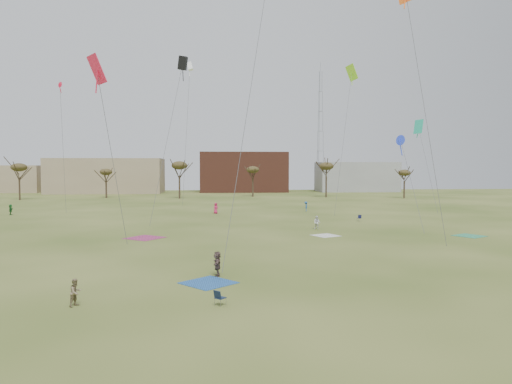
{
  "coord_description": "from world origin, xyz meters",
  "views": [
    {
      "loc": [
        -3.26,
        -27.28,
        7.57
      ],
      "look_at": [
        0.0,
        12.0,
        5.5
      ],
      "focal_mm": 33.68,
      "sensor_mm": 36.0,
      "label": 1
    }
  ],
  "objects": [
    {
      "name": "ground",
      "position": [
        0.0,
        0.0,
        0.0
      ],
      "size": [
        260.0,
        260.0,
        0.0
      ],
      "primitive_type": "plane",
      "color": "#354A17",
      "rests_on": "ground"
    },
    {
      "name": "building_brick",
      "position": [
        5.0,
        120.0,
        6.0
      ],
      "size": [
        26.0,
        16.0,
        12.0
      ],
      "primitive_type": "cube",
      "color": "brown",
      "rests_on": "ground"
    },
    {
      "name": "building_tan_west",
      "position": [
        -65.0,
        122.0,
        4.0
      ],
      "size": [
        20.0,
        12.0,
        8.0
      ],
      "primitive_type": "cube",
      "color": "#937F60",
      "rests_on": "ground"
    },
    {
      "name": "camp_chair_right",
      "position": [
        16.59,
        37.91,
        0.26
      ],
      "size": [
        0.74,
        0.74,
        0.87
      ],
      "rotation": [
        0.0,
        0.0,
        5.5
      ],
      "color": "#131636",
      "rests_on": "ground"
    },
    {
      "name": "flyer_far_a",
      "position": [
        -35.62,
        50.99,
        0.84
      ],
      "size": [
        0.82,
        1.63,
        1.68
      ],
      "primitive_type": "imported",
      "rotation": [
        0.0,
        0.0,
        1.79
      ],
      "color": "#246C2E",
      "rests_on": "ground"
    },
    {
      "name": "blanket_plum",
      "position": [
        -10.87,
        24.22,
        0.0
      ],
      "size": [
        4.72,
        4.72,
        0.03
      ],
      "primitive_type": "cube",
      "rotation": [
        0.0,
        0.0,
        2.52
      ],
      "color": "#992F61",
      "rests_on": "ground"
    },
    {
      "name": "tree_line",
      "position": [
        -2.85,
        79.12,
        7.09
      ],
      "size": [
        117.44,
        49.32,
        8.91
      ],
      "color": "#3A2B1E",
      "rests_on": "ground"
    },
    {
      "name": "blanket_cream",
      "position": [
        8.72,
        24.32,
        0.0
      ],
      "size": [
        3.37,
        3.37,
        0.03
      ],
      "primitive_type": "cube",
      "rotation": [
        0.0,
        0.0,
        0.44
      ],
      "color": "silver",
      "rests_on": "ground"
    },
    {
      "name": "spectator_mid_e",
      "position": [
        8.91,
        29.79,
        0.82
      ],
      "size": [
        1.0,
        0.94,
        1.63
      ],
      "primitive_type": "imported",
      "rotation": [
        0.0,
        0.0,
        5.73
      ],
      "color": "silver",
      "rests_on": "ground"
    },
    {
      "name": "building_grey",
      "position": [
        40.0,
        118.0,
        4.5
      ],
      "size": [
        24.0,
        12.0,
        9.0
      ],
      "primitive_type": "cube",
      "color": "gray",
      "rests_on": "ground"
    },
    {
      "name": "blanket_blue",
      "position": [
        -3.8,
        3.76,
        0.0
      ],
      "size": [
        4.11,
        4.11,
        0.03
      ],
      "primitive_type": "cube",
      "rotation": [
        0.0,
        0.0,
        0.73
      ],
      "color": "#24569C",
      "rests_on": "ground"
    },
    {
      "name": "flyer_far_b",
      "position": [
        -3.35,
        50.33,
        0.88
      ],
      "size": [
        1.02,
        0.98,
        1.76
      ],
      "primitive_type": "imported",
      "rotation": [
        0.0,
        0.0,
        0.67
      ],
      "color": "#C72257",
      "rests_on": "ground"
    },
    {
      "name": "blanket_olive",
      "position": [
        24.37,
        22.79,
        0.0
      ],
      "size": [
        3.85,
        3.85,
        0.03
      ],
      "primitive_type": "cube",
      "rotation": [
        0.0,
        0.0,
        2.12
      ],
      "color": "#349064",
      "rests_on": "ground"
    },
    {
      "name": "camp_chair_center",
      "position": [
        -3.08,
        -1.38,
        0.26
      ],
      "size": [
        0.74,
        0.74,
        0.87
      ],
      "rotation": [
        0.0,
        0.0,
        2.37
      ],
      "color": "#15223B",
      "rests_on": "ground"
    },
    {
      "name": "flyer_far_c",
      "position": [
        11.95,
        53.16,
        0.84
      ],
      "size": [
        0.83,
        1.19,
        1.68
      ],
      "primitive_type": "imported",
      "rotation": [
        0.0,
        0.0,
        4.51
      ],
      "color": "#205394",
      "rests_on": "ground"
    },
    {
      "name": "spectator_fore_c",
      "position": [
        -3.21,
        5.75,
        0.86
      ],
      "size": [
        0.51,
        1.6,
        1.72
      ],
      "primitive_type": "imported",
      "rotation": [
        0.0,
        0.0,
        4.71
      ],
      "color": "brown",
      "rests_on": "ground"
    },
    {
      "name": "spectator_fore_b",
      "position": [
        -10.91,
        -0.84,
        0.75
      ],
      "size": [
        0.86,
        0.92,
        1.51
      ],
      "primitive_type": "imported",
      "rotation": [
        0.0,
        0.0,
        1.05
      ],
      "color": "#847254",
      "rests_on": "ground"
    },
    {
      "name": "building_tan",
      "position": [
        -35.0,
        115.0,
        5.0
      ],
      "size": [
        32.0,
        14.0,
        10.0
      ],
      "primitive_type": "cube",
      "color": "#937F60",
      "rests_on": "ground"
    },
    {
      "name": "kites_aloft",
      "position": [
        -1.71,
        30.73,
        18.41
      ],
      "size": [
        57.7,
        62.46,
        24.15
      ],
      "color": "red",
      "rests_on": "ground"
    },
    {
      "name": "radio_tower",
      "position": [
        30.0,
        125.0,
        19.21
      ],
      "size": [
        1.51,
        1.72,
        41.0
      ],
      "color": "#9EA3A8",
      "rests_on": "ground"
    }
  ]
}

